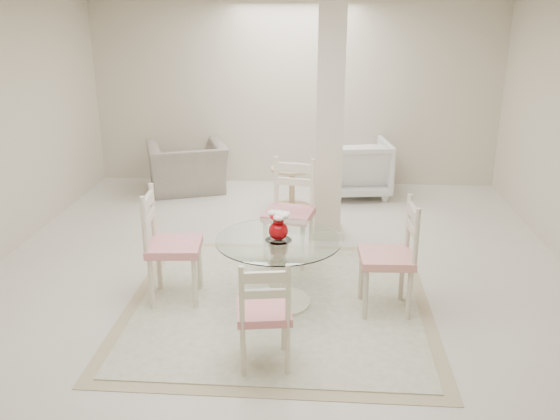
# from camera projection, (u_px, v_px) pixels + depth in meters

# --- Properties ---
(ground) EXTENTS (7.00, 7.00, 0.00)m
(ground) POSITION_uv_depth(u_px,v_px,m) (276.00, 282.00, 5.88)
(ground) COLOR silver
(ground) RESTS_ON ground
(room_shell) EXTENTS (6.02, 7.02, 2.71)m
(room_shell) POSITION_uv_depth(u_px,v_px,m) (276.00, 94.00, 5.27)
(room_shell) COLOR beige
(room_shell) RESTS_ON ground
(column) EXTENTS (0.30, 0.30, 2.70)m
(column) POSITION_uv_depth(u_px,v_px,m) (330.00, 123.00, 6.62)
(column) COLOR beige
(column) RESTS_ON ground
(area_rug) EXTENTS (2.77, 2.77, 0.02)m
(area_rug) POSITION_uv_depth(u_px,v_px,m) (278.00, 303.00, 5.45)
(area_rug) COLOR tan
(area_rug) RESTS_ON ground
(dining_table) EXTENTS (1.11, 1.11, 0.64)m
(dining_table) POSITION_uv_depth(u_px,v_px,m) (278.00, 272.00, 5.34)
(dining_table) COLOR #FAF4CE
(dining_table) RESTS_ON ground
(red_vase) EXTENTS (0.20, 0.19, 0.27)m
(red_vase) POSITION_uv_depth(u_px,v_px,m) (279.00, 225.00, 5.19)
(red_vase) COLOR #9D0409
(red_vase) RESTS_ON dining_table
(dining_chair_east) EXTENTS (0.48, 0.48, 1.14)m
(dining_chair_east) POSITION_uv_depth(u_px,v_px,m) (395.00, 249.00, 5.15)
(dining_chair_east) COLOR beige
(dining_chair_east) RESTS_ON ground
(dining_chair_north) EXTENTS (0.57, 0.57, 1.20)m
(dining_chair_north) POSITION_uv_depth(u_px,v_px,m) (291.00, 204.00, 6.20)
(dining_chair_north) COLOR #F2EAC7
(dining_chair_north) RESTS_ON ground
(dining_chair_west) EXTENTS (0.51, 0.51, 1.18)m
(dining_chair_west) POSITION_uv_depth(u_px,v_px,m) (165.00, 237.00, 5.34)
(dining_chair_west) COLOR beige
(dining_chair_west) RESTS_ON ground
(dining_chair_south) EXTENTS (0.46, 0.46, 1.00)m
(dining_chair_south) POSITION_uv_depth(u_px,v_px,m) (264.00, 306.00, 4.32)
(dining_chair_south) COLOR beige
(dining_chair_south) RESTS_ON ground
(recliner_taupe) EXTENTS (1.34, 1.26, 0.71)m
(recliner_taupe) POSITION_uv_depth(u_px,v_px,m) (187.00, 167.00, 8.62)
(recliner_taupe) COLOR gray
(recliner_taupe) RESTS_ON ground
(armchair_white) EXTENTS (0.98, 1.00, 0.81)m
(armchair_white) POSITION_uv_depth(u_px,v_px,m) (357.00, 168.00, 8.43)
(armchair_white) COLOR white
(armchair_white) RESTS_ON ground
(side_table) EXTENTS (0.55, 0.55, 0.58)m
(side_table) POSITION_uv_depth(u_px,v_px,m) (292.00, 190.00, 7.87)
(side_table) COLOR tan
(side_table) RESTS_ON ground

